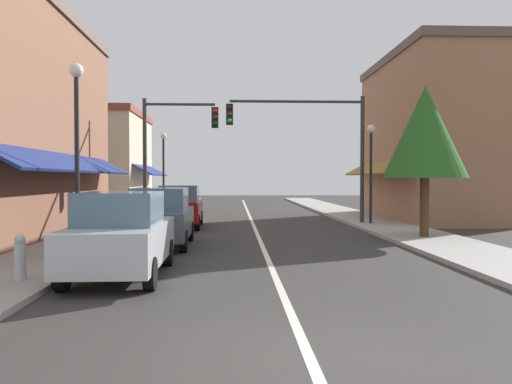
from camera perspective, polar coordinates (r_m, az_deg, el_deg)
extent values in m
plane|color=#33302D|center=(23.81, -0.38, -3.46)|extent=(80.00, 80.00, 0.00)
cube|color=gray|center=(24.23, -13.51, -3.27)|extent=(2.60, 56.00, 0.12)
cube|color=#A39E99|center=(24.62, 12.54, -3.19)|extent=(2.60, 56.00, 0.12)
cube|color=silver|center=(23.81, -0.38, -3.45)|extent=(0.14, 52.00, 0.01)
cube|color=slate|center=(18.70, -21.17, -0.60)|extent=(0.08, 10.64, 1.80)
cube|color=navy|center=(18.51, -19.41, 3.11)|extent=(1.27, 11.76, 0.73)
cube|color=slate|center=(16.20, -24.91, 13.95)|extent=(0.08, 1.10, 1.30)
cube|color=slate|center=(21.92, -18.64, 10.68)|extent=(0.08, 1.10, 1.30)
cube|color=#9E6B4C|center=(27.58, 18.51, 5.27)|extent=(4.34, 10.00, 7.82)
cube|color=brown|center=(28.16, 18.58, 13.64)|extent=(4.54, 10.20, 0.40)
cube|color=slate|center=(26.84, 14.26, 0.05)|extent=(0.08, 7.60, 1.80)
cube|color=olive|center=(26.67, 13.02, 2.63)|extent=(1.27, 8.40, 0.73)
cube|color=slate|center=(25.00, 15.79, 9.66)|extent=(0.08, 1.10, 1.30)
cube|color=slate|center=(29.17, 13.06, 8.49)|extent=(0.08, 1.10, 1.30)
cube|color=#BCAD8E|center=(34.83, -17.04, 2.93)|extent=(5.64, 8.00, 5.94)
cube|color=brown|center=(35.06, -17.08, 8.11)|extent=(5.84, 8.20, 0.40)
cube|color=slate|center=(34.24, -12.55, 0.36)|extent=(0.08, 6.08, 1.80)
cube|color=navy|center=(34.14, -11.55, 2.37)|extent=(1.27, 6.72, 0.73)
cube|color=slate|center=(32.58, -13.12, 5.36)|extent=(0.08, 1.10, 1.30)
cube|color=slate|center=(36.04, -12.08, 4.99)|extent=(0.08, 1.10, 1.30)
cube|color=#B7BABF|center=(11.13, -14.59, -5.46)|extent=(1.75, 4.11, 0.80)
cube|color=slate|center=(10.97, -14.72, -1.73)|extent=(1.54, 2.01, 0.66)
cylinder|color=black|center=(12.67, -16.86, -6.46)|extent=(0.20, 0.62, 0.62)
cylinder|color=black|center=(12.38, -9.69, -6.60)|extent=(0.20, 0.62, 0.62)
cylinder|color=black|center=(10.09, -20.61, -8.52)|extent=(0.20, 0.62, 0.62)
cylinder|color=black|center=(9.73, -11.59, -8.82)|extent=(0.20, 0.62, 0.62)
cube|color=#4C5156|center=(15.90, -10.44, -3.37)|extent=(1.78, 4.13, 0.80)
cube|color=slate|center=(15.76, -10.50, -0.75)|extent=(1.55, 2.02, 0.66)
cylinder|color=black|center=(17.38, -12.48, -4.29)|extent=(0.21, 0.62, 0.62)
cylinder|color=black|center=(17.21, -7.26, -4.33)|extent=(0.21, 0.62, 0.62)
cylinder|color=black|center=(14.74, -14.16, -5.33)|extent=(0.21, 0.62, 0.62)
cylinder|color=black|center=(14.52, -7.99, -5.40)|extent=(0.21, 0.62, 0.62)
cube|color=maroon|center=(21.89, -8.38, -2.04)|extent=(1.80, 4.13, 0.80)
cube|color=slate|center=(21.76, -8.41, -0.14)|extent=(1.56, 2.03, 0.66)
cylinder|color=black|center=(23.34, -10.03, -2.81)|extent=(0.21, 0.62, 0.62)
cylinder|color=black|center=(23.21, -6.15, -2.82)|extent=(0.21, 0.62, 0.62)
cylinder|color=black|center=(20.66, -10.88, -3.37)|extent=(0.21, 0.62, 0.62)
cylinder|color=black|center=(20.52, -6.48, -3.39)|extent=(0.21, 0.62, 0.62)
cylinder|color=#333333|center=(23.29, 11.63, 3.39)|extent=(0.18, 0.18, 5.67)
cylinder|color=#333333|center=(22.99, 4.48, 9.91)|extent=(5.84, 0.12, 0.12)
cube|color=black|center=(22.57, -2.93, 8.54)|extent=(0.30, 0.24, 0.90)
sphere|color=#420F0F|center=(22.48, -2.94, 9.29)|extent=(0.20, 0.20, 0.20)
sphere|color=#3D2D0C|center=(22.44, -2.93, 8.58)|extent=(0.20, 0.20, 0.20)
sphere|color=green|center=(22.41, -2.93, 7.87)|extent=(0.20, 0.20, 0.20)
cylinder|color=#333333|center=(23.43, -12.16, 3.27)|extent=(0.18, 0.18, 5.59)
cylinder|color=#333333|center=(23.44, -8.39, 9.54)|extent=(3.11, 0.12, 0.12)
cube|color=black|center=(23.08, -4.54, 8.18)|extent=(0.30, 0.24, 0.90)
sphere|color=red|center=(22.98, -4.56, 8.91)|extent=(0.20, 0.20, 0.20)
sphere|color=#3D2D0C|center=(22.95, -4.56, 8.21)|extent=(0.20, 0.20, 0.20)
sphere|color=#0C3316|center=(22.92, -4.55, 7.52)|extent=(0.20, 0.20, 0.20)
cylinder|color=black|center=(13.98, -19.12, 2.49)|extent=(0.12, 0.12, 4.62)
sphere|color=white|center=(14.25, -19.21, 12.56)|extent=(0.36, 0.36, 0.36)
cylinder|color=black|center=(22.82, 12.53, 1.34)|extent=(0.12, 0.12, 4.01)
sphere|color=white|center=(22.92, 12.57, 6.81)|extent=(0.36, 0.36, 0.36)
cylinder|color=black|center=(29.78, -10.16, 1.64)|extent=(0.12, 0.12, 4.29)
sphere|color=white|center=(29.88, -10.18, 6.10)|extent=(0.36, 0.36, 0.36)
cylinder|color=#4C331E|center=(18.11, 18.07, -1.14)|extent=(0.30, 0.30, 2.49)
cone|color=#285B21|center=(18.16, 18.13, 6.31)|extent=(2.78, 2.78, 3.06)
cylinder|color=#B2B2B7|center=(10.87, -24.56, -6.99)|extent=(0.22, 0.22, 0.70)
sphere|color=#B2B2B7|center=(10.81, -24.58, -4.79)|extent=(0.20, 0.20, 0.20)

